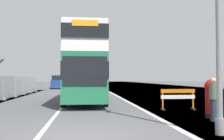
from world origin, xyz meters
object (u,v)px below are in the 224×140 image
object	(u,v)px
red_pillar_postbox	(212,96)
car_receding_mid	(58,83)
car_receding_far	(85,82)
pedestrian_at_kerb	(214,99)
roadworks_barrier	(178,97)
car_oncoming_near	(91,84)
double_decker_bus	(85,66)

from	to	relation	value
red_pillar_postbox	car_receding_mid	size ratio (longest dim) A/B	0.42
car_receding_far	pedestrian_at_kerb	size ratio (longest dim) A/B	2.59
red_pillar_postbox	roadworks_barrier	xyz separation A→B (m)	(-0.49, 2.90, -0.21)
car_oncoming_near	pedestrian_at_kerb	size ratio (longest dim) A/B	2.28
car_receding_mid	roadworks_barrier	bearing A→B (deg)	-72.61
double_decker_bus	pedestrian_at_kerb	bearing A→B (deg)	-60.87
red_pillar_postbox	car_oncoming_near	size ratio (longest dim) A/B	0.43
roadworks_barrier	car_receding_far	bearing A→B (deg)	97.35
car_oncoming_near	pedestrian_at_kerb	bearing A→B (deg)	-81.01
double_decker_bus	car_oncoming_near	xyz separation A→B (m)	(0.87, 17.65, -1.64)
double_decker_bus	car_oncoming_near	bearing A→B (deg)	87.16
double_decker_bus	pedestrian_at_kerb	world-z (taller)	double_decker_bus
roadworks_barrier	double_decker_bus	bearing A→B (deg)	132.96
car_receding_far	roadworks_barrier	bearing A→B (deg)	-82.65
roadworks_barrier	car_oncoming_near	world-z (taller)	car_oncoming_near
double_decker_bus	roadworks_barrier	bearing A→B (deg)	-47.04
roadworks_barrier	car_receding_far	xyz separation A→B (m)	(-5.07, 39.31, 0.26)
red_pillar_postbox	roadworks_barrier	distance (m)	2.94
car_oncoming_near	double_decker_bus	bearing A→B (deg)	-92.84
double_decker_bus	red_pillar_postbox	bearing A→B (deg)	-56.36
car_receding_mid	car_receding_far	xyz separation A→B (m)	(4.42, 9.00, -0.05)
car_receding_mid	car_receding_far	bearing A→B (deg)	63.83
roadworks_barrier	car_receding_mid	size ratio (longest dim) A/B	0.48
roadworks_barrier	car_oncoming_near	size ratio (longest dim) A/B	0.48
car_receding_far	pedestrian_at_kerb	bearing A→B (deg)	-83.18
double_decker_bus	pedestrian_at_kerb	xyz separation A→B (m)	(5.12, -9.19, -1.75)
car_receding_far	pedestrian_at_kerb	xyz separation A→B (m)	(5.16, -43.10, -0.11)
red_pillar_postbox	car_receding_far	bearing A→B (deg)	97.50
roadworks_barrier	pedestrian_at_kerb	world-z (taller)	pedestrian_at_kerb
red_pillar_postbox	double_decker_bus	bearing A→B (deg)	123.64
car_receding_mid	red_pillar_postbox	bearing A→B (deg)	-73.27
double_decker_bus	car_receding_mid	xyz separation A→B (m)	(-4.46, 24.90, -1.59)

